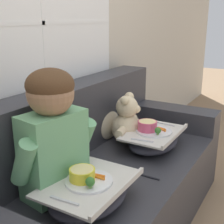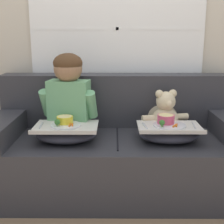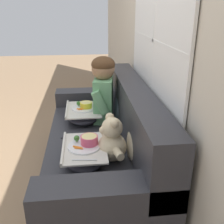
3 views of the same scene
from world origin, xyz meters
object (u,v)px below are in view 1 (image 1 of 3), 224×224
(throw_pillow_behind_teddy, at_px, (106,117))
(teddy_bear, at_px, (127,122))
(couch, at_px, (100,182))
(lap_tray_teddy, at_px, (153,139))
(throw_pillow_behind_child, at_px, (29,156))
(lap_tray_child, at_px, (89,192))
(child_figure, at_px, (53,128))

(throw_pillow_behind_teddy, xyz_separation_m, teddy_bear, (0.00, -0.18, -0.01))
(couch, height_order, throw_pillow_behind_teddy, couch)
(lap_tray_teddy, bearing_deg, throw_pillow_behind_teddy, 89.74)
(couch, bearing_deg, throw_pillow_behind_child, 153.32)
(couch, distance_m, throw_pillow_behind_child, 0.52)
(couch, relative_size, teddy_bear, 5.12)
(throw_pillow_behind_child, height_order, teddy_bear, teddy_bear)
(lap_tray_child, bearing_deg, couch, 25.46)
(throw_pillow_behind_teddy, distance_m, lap_tray_child, 0.87)
(child_figure, height_order, lap_tray_teddy, child_figure)
(couch, height_order, lap_tray_teddy, couch)
(throw_pillow_behind_child, xyz_separation_m, lap_tray_teddy, (0.77, -0.38, -0.10))
(throw_pillow_behind_child, bearing_deg, throw_pillow_behind_teddy, 0.00)
(throw_pillow_behind_teddy, bearing_deg, lap_tray_teddy, -90.26)
(child_figure, height_order, lap_tray_child, child_figure)
(child_figure, bearing_deg, couch, -3.07)
(child_figure, distance_m, lap_tray_child, 0.35)
(couch, bearing_deg, lap_tray_teddy, -25.48)
(throw_pillow_behind_child, xyz_separation_m, child_figure, (-0.00, -0.17, 0.19))
(child_figure, bearing_deg, lap_tray_child, -90.18)
(lap_tray_child, bearing_deg, throw_pillow_behind_child, 89.88)
(couch, distance_m, child_figure, 0.62)
(child_figure, xyz_separation_m, teddy_bear, (0.77, -0.00, -0.20))
(lap_tray_child, xyz_separation_m, lap_tray_teddy, (0.77, 0.00, 0.00))
(teddy_bear, height_order, lap_tray_teddy, teddy_bear)
(couch, bearing_deg, teddy_bear, 2.51)
(throw_pillow_behind_teddy, distance_m, child_figure, 0.81)
(throw_pillow_behind_teddy, height_order, teddy_bear, teddy_bear)
(throw_pillow_behind_teddy, bearing_deg, throw_pillow_behind_child, 180.00)
(couch, height_order, teddy_bear, couch)
(lap_tray_teddy, bearing_deg, lap_tray_child, -179.92)
(lap_tray_teddy, bearing_deg, teddy_bear, 89.23)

